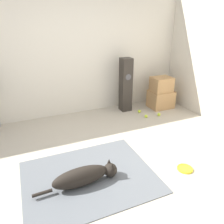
# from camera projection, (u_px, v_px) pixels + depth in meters

# --- Properties ---
(ground_plane) EXTENTS (12.00, 12.00, 0.00)m
(ground_plane) POSITION_uv_depth(u_px,v_px,m) (99.00, 172.00, 2.87)
(ground_plane) COLOR #BCB29E
(wall_back) EXTENTS (8.00, 0.06, 2.55)m
(wall_back) POSITION_uv_depth(u_px,v_px,m) (59.00, 52.00, 4.13)
(wall_back) COLOR silver
(wall_back) RESTS_ON ground_plane
(area_rug) EXTENTS (1.62, 1.31, 0.01)m
(area_rug) POSITION_uv_depth(u_px,v_px,m) (89.00, 176.00, 2.79)
(area_rug) COLOR slate
(area_rug) RESTS_ON ground_plane
(dog) EXTENTS (1.04, 0.23, 0.24)m
(dog) POSITION_uv_depth(u_px,v_px,m) (85.00, 176.00, 2.61)
(dog) COLOR black
(dog) RESTS_ON area_rug
(frisbee) EXTENTS (0.21, 0.21, 0.03)m
(frisbee) POSITION_uv_depth(u_px,v_px,m) (185.00, 169.00, 2.92)
(frisbee) COLOR yellow
(frisbee) RESTS_ON ground_plane
(cardboard_box_lower) EXTENTS (0.51, 0.41, 0.38)m
(cardboard_box_lower) POSITION_uv_depth(u_px,v_px,m) (161.00, 99.00, 4.90)
(cardboard_box_lower) COLOR tan
(cardboard_box_lower) RESTS_ON ground_plane
(cardboard_box_upper) EXTENTS (0.43, 0.35, 0.31)m
(cardboard_box_upper) POSITION_uv_depth(u_px,v_px,m) (162.00, 84.00, 4.75)
(cardboard_box_upper) COLOR tan
(cardboard_box_upper) RESTS_ON cardboard_box_lower
(floor_speaker) EXTENTS (0.22, 0.22, 1.13)m
(floor_speaker) POSITION_uv_depth(u_px,v_px,m) (126.00, 85.00, 4.60)
(floor_speaker) COLOR #2D2823
(floor_speaker) RESTS_ON ground_plane
(tennis_ball_by_boxes) EXTENTS (0.07, 0.07, 0.07)m
(tennis_ball_by_boxes) POSITION_uv_depth(u_px,v_px,m) (139.00, 111.00, 4.66)
(tennis_ball_by_boxes) COLOR #C6E033
(tennis_ball_by_boxes) RESTS_ON ground_plane
(tennis_ball_near_speaker) EXTENTS (0.07, 0.07, 0.07)m
(tennis_ball_near_speaker) POSITION_uv_depth(u_px,v_px,m) (146.00, 116.00, 4.43)
(tennis_ball_near_speaker) COLOR #C6E033
(tennis_ball_near_speaker) RESTS_ON ground_plane
(tennis_ball_loose_on_carpet) EXTENTS (0.07, 0.07, 0.07)m
(tennis_ball_loose_on_carpet) POSITION_uv_depth(u_px,v_px,m) (159.00, 114.00, 4.51)
(tennis_ball_loose_on_carpet) COLOR #C6E033
(tennis_ball_loose_on_carpet) RESTS_ON ground_plane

